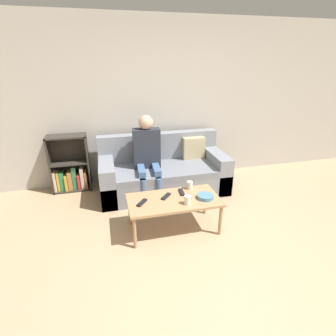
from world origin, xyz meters
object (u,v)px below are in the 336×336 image
(person_adult, at_px, (147,151))
(snack_bowl, at_px, (205,197))
(bookshelf, at_px, (71,169))
(coffee_table, at_px, (174,202))
(cup_far, at_px, (190,185))
(tv_remote_0, at_px, (166,196))
(tv_remote_1, at_px, (142,203))
(tv_remote_2, at_px, (182,192))
(cup_near, at_px, (187,200))
(couch, at_px, (163,173))

(person_adult, xyz_separation_m, snack_bowl, (0.51, -1.08, -0.26))
(bookshelf, relative_size, coffee_table, 0.82)
(cup_far, bearing_deg, tv_remote_0, -158.10)
(cup_far, relative_size, tv_remote_1, 0.62)
(cup_far, height_order, tv_remote_0, cup_far)
(tv_remote_0, distance_m, snack_bowl, 0.47)
(bookshelf, relative_size, tv_remote_2, 5.22)
(bookshelf, xyz_separation_m, tv_remote_1, (0.93, -1.48, 0.09))
(cup_near, relative_size, snack_bowl, 0.53)
(bookshelf, bearing_deg, coffee_table, -48.17)
(couch, height_order, cup_far, couch)
(cup_near, bearing_deg, tv_remote_2, 87.26)
(tv_remote_2, bearing_deg, coffee_table, -133.28)
(bookshelf, height_order, cup_near, bookshelf)
(coffee_table, relative_size, tv_remote_2, 6.37)
(bookshelf, bearing_deg, person_adult, -21.16)
(cup_far, height_order, snack_bowl, cup_far)
(tv_remote_0, bearing_deg, tv_remote_2, 57.16)
(person_adult, distance_m, tv_remote_2, 0.97)
(cup_near, bearing_deg, coffee_table, 129.32)
(couch, distance_m, snack_bowl, 1.20)
(coffee_table, distance_m, cup_near, 0.21)
(bookshelf, bearing_deg, couch, -14.82)
(couch, bearing_deg, snack_bowl, -77.94)
(person_adult, distance_m, cup_far, 0.93)
(cup_near, height_order, snack_bowl, cup_near)
(tv_remote_2, height_order, snack_bowl, snack_bowl)
(person_adult, xyz_separation_m, tv_remote_1, (-0.25, -1.02, -0.27))
(tv_remote_0, relative_size, snack_bowl, 0.80)
(couch, xyz_separation_m, bookshelf, (-1.44, 0.38, 0.05))
(couch, xyz_separation_m, coffee_table, (-0.13, -1.09, 0.10))
(coffee_table, distance_m, tv_remote_1, 0.39)
(tv_remote_1, distance_m, snack_bowl, 0.76)
(cup_near, relative_size, tv_remote_0, 0.66)
(tv_remote_0, distance_m, tv_remote_1, 0.32)
(couch, relative_size, coffee_table, 1.78)
(couch, relative_size, person_adult, 1.60)
(cup_near, distance_m, tv_remote_1, 0.53)
(coffee_table, height_order, person_adult, person_adult)
(cup_far, relative_size, snack_bowl, 0.52)
(tv_remote_1, height_order, snack_bowl, snack_bowl)
(cup_far, bearing_deg, tv_remote_2, -148.13)
(tv_remote_2, bearing_deg, tv_remote_0, -161.15)
(person_adult, distance_m, cup_near, 1.21)
(bookshelf, xyz_separation_m, tv_remote_2, (1.45, -1.34, 0.09))
(coffee_table, xyz_separation_m, tv_remote_0, (-0.08, 0.07, 0.05))
(person_adult, xyz_separation_m, cup_near, (0.26, -1.16, -0.23))
(couch, height_order, coffee_table, couch)
(coffee_table, bearing_deg, cup_far, 37.61)
(tv_remote_1, relative_size, tv_remote_2, 0.94)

